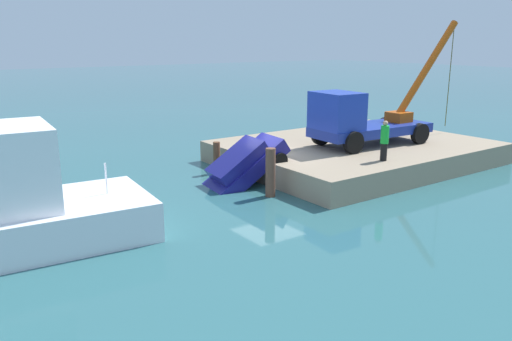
# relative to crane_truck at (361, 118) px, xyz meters

# --- Properties ---
(ground) EXTENTS (200.00, 200.00, 0.00)m
(ground) POSITION_rel_crane_truck_xyz_m (4.95, -0.74, -2.34)
(ground) COLOR #2D6066
(dock) EXTENTS (12.30, 9.50, 1.02)m
(dock) POSITION_rel_crane_truck_xyz_m (-0.47, -0.74, -1.83)
(dock) COLOR gray
(dock) RESTS_ON ground
(crane_truck) EXTENTS (9.02, 2.95, 5.92)m
(crane_truck) POSITION_rel_crane_truck_xyz_m (0.00, 0.00, 0.00)
(crane_truck) COLOR navy
(crane_truck) RESTS_ON dock
(dock_worker) EXTENTS (0.34, 0.34, 1.70)m
(dock_worker) POSITION_rel_crane_truck_xyz_m (1.52, 2.77, -0.46)
(dock_worker) COLOR black
(dock_worker) RESTS_ON dock
(salvaged_car) EXTENTS (4.10, 2.46, 2.99)m
(salvaged_car) POSITION_rel_crane_truck_xyz_m (6.56, -0.63, -1.68)
(salvaged_car) COLOR navy
(salvaged_car) RESTS_ON ground
(piling_near) EXTENTS (0.31, 0.31, 1.47)m
(piling_near) POSITION_rel_crane_truck_xyz_m (6.30, -2.85, -1.61)
(piling_near) COLOR brown
(piling_near) RESTS_ON ground
(piling_mid) EXTENTS (0.39, 0.39, 1.92)m
(piling_mid) POSITION_rel_crane_truck_xyz_m (6.44, 1.42, -1.38)
(piling_mid) COLOR brown
(piling_mid) RESTS_ON ground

